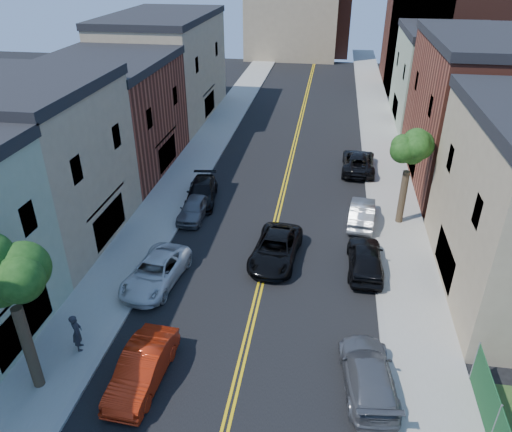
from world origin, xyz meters
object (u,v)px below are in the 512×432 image
at_px(grey_car_right, 368,375).
at_px(silver_car_right, 362,213).
at_px(pedestrian_left, 77,332).
at_px(grey_car_left, 194,208).
at_px(black_car_right, 366,258).
at_px(dark_car_right_far, 358,162).
at_px(white_pickup, 156,272).
at_px(black_car_left, 202,192).
at_px(red_sedan, 142,368).
at_px(black_suv_lane, 276,249).

relative_size(grey_car_right, silver_car_right, 1.12).
bearing_deg(pedestrian_left, grey_car_left, -32.16).
xyz_separation_m(grey_car_left, pedestrian_left, (-1.79, -12.60, 0.39)).
xyz_separation_m(black_car_right, silver_car_right, (-0.01, 5.33, -0.08)).
distance_m(dark_car_right_far, pedestrian_left, 25.44).
xyz_separation_m(grey_car_right, pedestrian_left, (-12.49, 0.12, 0.35)).
xyz_separation_m(white_pickup, black_car_left, (0.00, 9.64, -0.01)).
distance_m(black_car_right, pedestrian_left, 15.11).
bearing_deg(red_sedan, pedestrian_left, 163.15).
xyz_separation_m(black_car_left, dark_car_right_far, (11.00, 7.12, 0.06)).
distance_m(grey_car_left, grey_car_right, 16.62).
relative_size(white_pickup, black_suv_lane, 0.96).
bearing_deg(black_car_left, dark_car_right_far, 25.46).
height_order(red_sedan, grey_car_right, red_sedan).
bearing_deg(black_car_right, white_pickup, 14.41).
bearing_deg(pedestrian_left, red_sedan, -133.97).
bearing_deg(white_pickup, grey_car_left, 95.70).
relative_size(red_sedan, dark_car_right_far, 0.85).
bearing_deg(pedestrian_left, grey_car_right, -114.63).
relative_size(white_pickup, black_car_left, 1.06).
bearing_deg(pedestrian_left, silver_car_right, -67.25).
bearing_deg(black_car_left, pedestrian_left, -103.92).
relative_size(silver_car_right, dark_car_right_far, 0.81).
bearing_deg(silver_car_right, black_car_left, -2.01).
distance_m(dark_car_right_far, black_suv_lane, 14.48).
bearing_deg(pedestrian_left, black_car_right, -81.25).
relative_size(grey_car_left, dark_car_right_far, 0.73).
height_order(black_car_left, black_car_right, black_car_right).
bearing_deg(white_pickup, black_suv_lane, 34.28).
distance_m(white_pickup, black_suv_lane, 6.78).
distance_m(red_sedan, grey_car_left, 13.92).
height_order(black_car_right, silver_car_right, black_car_right).
height_order(red_sedan, silver_car_right, red_sedan).
bearing_deg(grey_car_right, grey_car_left, -56.39).
bearing_deg(red_sedan, black_car_left, 99.06).
bearing_deg(silver_car_right, grey_car_right, 94.44).
xyz_separation_m(red_sedan, grey_car_left, (-1.60, 13.83, -0.08)).
bearing_deg(pedestrian_left, black_suv_lane, -66.36).
distance_m(black_car_right, dark_car_right_far, 13.86).
distance_m(black_car_left, silver_car_right, 11.08).
height_order(red_sedan, dark_car_right_far, red_sedan).
distance_m(grey_car_left, black_car_left, 2.33).
height_order(grey_car_right, silver_car_right, silver_car_right).
xyz_separation_m(black_car_left, black_car_right, (11.00, -6.74, 0.11)).
relative_size(silver_car_right, black_suv_lane, 0.84).
bearing_deg(grey_car_right, black_car_right, -97.88).
xyz_separation_m(red_sedan, silver_car_right, (9.29, 14.75, -0.03)).
distance_m(grey_car_left, silver_car_right, 10.94).
bearing_deg(dark_car_right_far, red_sedan, 69.81).
height_order(white_pickup, pedestrian_left, pedestrian_left).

